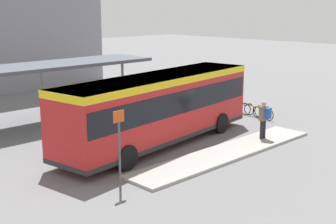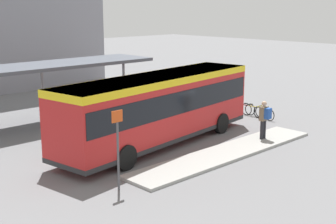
{
  "view_description": "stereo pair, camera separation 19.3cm",
  "coord_description": "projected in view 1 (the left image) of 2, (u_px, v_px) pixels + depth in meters",
  "views": [
    {
      "loc": [
        -14.07,
        -14.89,
        6.18
      ],
      "look_at": [
        0.55,
        0.0,
        1.43
      ],
      "focal_mm": 50.0,
      "sensor_mm": 36.0,
      "label": 1
    },
    {
      "loc": [
        -13.93,
        -15.02,
        6.18
      ],
      "look_at": [
        0.55,
        0.0,
        1.43
      ],
      "focal_mm": 50.0,
      "sensor_mm": 36.0,
      "label": 2
    }
  ],
  "objects": [
    {
      "name": "ground_plane",
      "position": [
        159.0,
        144.0,
        21.34
      ],
      "size": [
        120.0,
        120.0,
        0.0
      ],
      "primitive_type": "plane",
      "color": "slate"
    },
    {
      "name": "platform_sign",
      "position": [
        119.0,
        147.0,
        15.69
      ],
      "size": [
        0.44,
        0.08,
        2.8
      ],
      "color": "#4C4C51",
      "rests_on": "ground_plane"
    },
    {
      "name": "bicycle_yellow",
      "position": [
        253.0,
        110.0,
        26.67
      ],
      "size": [
        0.48,
        1.68,
        0.73
      ],
      "rotation": [
        0.0,
        0.0,
        -1.54
      ],
      "color": "black",
      "rests_on": "ground_plane"
    },
    {
      "name": "city_bus",
      "position": [
        159.0,
        105.0,
        20.94
      ],
      "size": [
        11.29,
        3.87,
        3.17
      ],
      "rotation": [
        0.0,
        0.0,
        0.13
      ],
      "color": "red",
      "rests_on": "ground_plane"
    },
    {
      "name": "pedestrian_waiting",
      "position": [
        264.0,
        117.0,
        21.63
      ],
      "size": [
        0.45,
        0.47,
        1.79
      ],
      "rotation": [
        0.0,
        0.0,
        1.62
      ],
      "color": "#232328",
      "rests_on": "curb_island"
    },
    {
      "name": "bicycle_red",
      "position": [
        242.0,
        108.0,
        27.29
      ],
      "size": [
        0.48,
        1.56,
        0.68
      ],
      "rotation": [
        0.0,
        0.0,
        1.69
      ],
      "color": "black",
      "rests_on": "ground_plane"
    },
    {
      "name": "potted_planter_near_shelter",
      "position": [
        75.0,
        119.0,
        23.44
      ],
      "size": [
        0.69,
        0.69,
        1.19
      ],
      "color": "slate",
      "rests_on": "ground_plane"
    },
    {
      "name": "curb_island",
      "position": [
        227.0,
        153.0,
        19.95
      ],
      "size": [
        10.3,
        1.8,
        0.12
      ],
      "color": "#9E9E99",
      "rests_on": "ground_plane"
    },
    {
      "name": "station_shelter",
      "position": [
        40.0,
        67.0,
        24.3
      ],
      "size": [
        12.85,
        3.17,
        3.19
      ],
      "color": "#4C515B",
      "rests_on": "ground_plane"
    },
    {
      "name": "bicycle_green",
      "position": [
        228.0,
        107.0,
        27.63
      ],
      "size": [
        0.48,
        1.53,
        0.66
      ],
      "rotation": [
        0.0,
        0.0,
        1.51
      ],
      "color": "black",
      "rests_on": "ground_plane"
    },
    {
      "name": "bicycle_orange",
      "position": [
        263.0,
        113.0,
        26.04
      ],
      "size": [
        0.48,
        1.53,
        0.66
      ],
      "rotation": [
        0.0,
        0.0,
        -1.71
      ],
      "color": "black",
      "rests_on": "ground_plane"
    }
  ]
}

